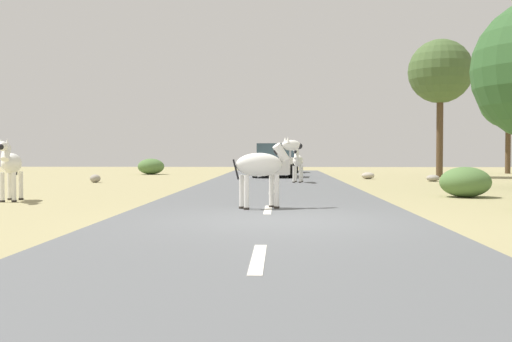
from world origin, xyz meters
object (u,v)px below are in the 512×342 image
object	(u,v)px
zebra_0	(298,161)
bush_2	(151,167)
car_0	(282,160)
zebra_1	(263,166)
rock_1	(95,178)
tree_2	(440,72)
car_1	(275,162)
zebra_2	(11,164)
tree_0	(509,99)
rock_0	(368,176)
rock_3	(433,178)
bush_0	(465,182)

from	to	relation	value
zebra_0	bush_2	world-z (taller)	zebra_0
car_0	zebra_1	bearing A→B (deg)	-91.54
rock_1	tree_2	bearing A→B (deg)	21.47
zebra_1	car_1	xyz separation A→B (m)	(0.11, 17.86, -0.16)
zebra_2	tree_0	bearing A→B (deg)	-144.34
rock_0	rock_3	xyz separation A→B (m)	(2.58, -2.50, -0.01)
zebra_1	rock_3	xyz separation A→B (m)	(7.36, 14.12, -0.86)
zebra_0	zebra_1	xyz separation A→B (m)	(-1.13, -11.91, 0.07)
tree_0	rock_0	size ratio (longest dim) A/B	10.19
zebra_0	rock_0	distance (m)	6.01
bush_0	zebra_2	bearing A→B (deg)	-171.02
zebra_0	bush_2	xyz separation A→B (m)	(-8.57, 10.63, -0.46)
zebra_1	bush_2	world-z (taller)	zebra_1
tree_0	rock_1	size ratio (longest dim) A/B	13.41
zebra_2	rock_1	world-z (taller)	zebra_2
zebra_2	rock_3	distance (m)	18.46
bush_0	rock_1	world-z (taller)	bush_0
zebra_0	tree_0	xyz separation A→B (m)	(13.68, 13.05, 3.74)
zebra_0	rock_0	world-z (taller)	zebra_0
rock_0	rock_3	size ratio (longest dim) A/B	1.07
rock_1	rock_3	size ratio (longest dim) A/B	0.82
tree_0	rock_1	bearing A→B (deg)	-150.99
car_0	zebra_2	bearing A→B (deg)	-107.81
bush_0	bush_2	world-z (taller)	bush_2
tree_2	car_0	bearing A→B (deg)	141.82
zebra_2	bush_2	world-z (taller)	zebra_2
bush_0	rock_3	distance (m)	9.94
car_0	bush_0	distance (m)	21.99
zebra_0	car_1	world-z (taller)	car_1
car_1	rock_3	size ratio (longest dim) A/B	7.46
rock_3	zebra_0	bearing A→B (deg)	-160.44
rock_1	zebra_0	bearing A→B (deg)	-3.59
car_1	rock_0	distance (m)	4.88
bush_2	bush_0	bearing A→B (deg)	-54.04
car_0	zebra_0	bearing A→B (deg)	-87.81
bush_2	zebra_0	bearing A→B (deg)	-51.13
zebra_2	bush_2	distance (m)	20.24
tree_2	rock_0	xyz separation A→B (m)	(-4.17, -2.40, -5.46)
car_0	tree_0	xyz separation A→B (m)	(14.30, -0.70, 3.84)
car_1	tree_2	xyz separation A→B (m)	(8.84, 1.16, 4.78)
tree_2	rock_3	bearing A→B (deg)	-108.04
zebra_0	car_0	size ratio (longest dim) A/B	0.36
zebra_1	rock_3	distance (m)	15.95
tree_0	bush_0	bearing A→B (deg)	-113.61
zebra_0	tree_2	distance (m)	11.56
rock_0	rock_1	size ratio (longest dim) A/B	1.32
zebra_0	tree_0	bearing A→B (deg)	-127.75
zebra_1	tree_2	xyz separation A→B (m)	(8.96, 19.02, 4.62)
rock_0	zebra_2	bearing A→B (deg)	-129.02
rock_1	car_0	bearing A→B (deg)	58.05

